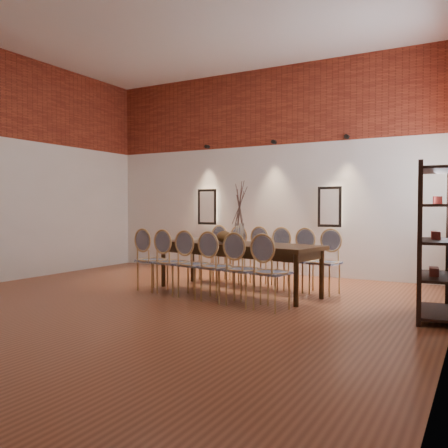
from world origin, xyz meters
The scene contains 26 objects.
floor centered at (0.00, 0.00, -0.01)m, with size 7.00×7.00×0.02m, color brown.
wall_back centered at (0.00, 3.55, 2.00)m, with size 7.00×0.10×4.00m, color silver.
brick_band_back centered at (0.00, 3.48, 3.25)m, with size 7.00×0.02×1.50m, color maroon.
niche_left centered at (-1.30, 3.45, 1.30)m, with size 0.36×0.06×0.66m, color #FFEAC6.
niche_right centered at (1.30, 3.45, 1.30)m, with size 0.36×0.06×0.66m, color #FFEAC6.
spot_fixture_left centered at (-1.30, 3.42, 2.55)m, with size 0.08×0.08×0.10m, color black.
spot_fixture_mid centered at (0.20, 3.42, 2.55)m, with size 0.08×0.08×0.10m, color black.
spot_fixture_right centered at (1.60, 3.42, 2.55)m, with size 0.08×0.08×0.10m, color black.
dining_table centered at (0.49, 1.30, 0.38)m, with size 2.65×0.85×0.75m, color #381F0C.
chair_near_a centered at (-0.72, 0.81, 0.47)m, with size 0.44×0.44×0.94m, color tan, non-canonical shape.
chair_near_b centered at (-0.29, 0.73, 0.47)m, with size 0.44×0.44×0.94m, color tan, non-canonical shape.
chair_near_c centered at (0.15, 0.65, 0.47)m, with size 0.44×0.44×0.94m, color tan, non-canonical shape.
chair_near_d centered at (0.58, 0.56, 0.47)m, with size 0.44×0.44×0.94m, color tan, non-canonical shape.
chair_near_e centered at (1.01, 0.48, 0.47)m, with size 0.44×0.44×0.94m, color tan, non-canonical shape.
chair_near_f centered at (1.45, 0.40, 0.47)m, with size 0.44×0.44×0.94m, color tan, non-canonical shape.
chair_far_a centered at (-0.46, 2.20, 0.47)m, with size 0.44×0.44×0.94m, color tan, non-canonical shape.
chair_far_b centered at (-0.03, 2.12, 0.47)m, with size 0.44×0.44×0.94m, color tan, non-canonical shape.
chair_far_c centered at (0.41, 2.03, 0.47)m, with size 0.44×0.44×0.94m, color tan, non-canonical shape.
chair_far_d centered at (0.84, 1.95, 0.47)m, with size 0.44×0.44×0.94m, color tan, non-canonical shape.
chair_far_e centered at (1.27, 1.87, 0.47)m, with size 0.44×0.44×0.94m, color tan, non-canonical shape.
chair_far_f centered at (1.71, 1.79, 0.47)m, with size 0.44×0.44×0.94m, color tan, non-canonical shape.
vase centered at (0.54, 1.29, 0.90)m, with size 0.14×0.14×0.30m, color silver.
dried_branches centered at (0.54, 1.29, 1.35)m, with size 0.50×0.50×0.70m, color #51392E, non-canonical shape.
bowl centered at (0.28, 1.29, 0.84)m, with size 0.24×0.24×0.18m, color brown.
book centered at (0.29, 1.52, 0.77)m, with size 0.26×0.18×0.03m, color #97326E.
shelving_rack centered at (3.28, 0.89, 0.90)m, with size 0.38×1.00×1.80m, color black, non-canonical shape.
Camera 1 is at (3.78, -5.06, 1.29)m, focal length 38.00 mm.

